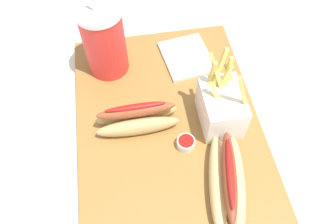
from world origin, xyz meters
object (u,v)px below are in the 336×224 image
Objects in this scene: hot_dog_2 at (227,180)px; napkin_stack at (187,57)px; fries_basket at (221,107)px; soda_cup at (104,40)px; ketchup_cup_1 at (186,143)px; hot_dog_1 at (137,119)px.

hot_dog_2 reaches higher than napkin_stack.
fries_basket is 0.14m from hot_dog_2.
hot_dog_2 is at bearing 29.96° from soda_cup.
napkin_stack is at bearing 168.05° from ketchup_cup_1.
fries_basket is 1.32× the size of napkin_stack.
soda_cup reaches higher than hot_dog_1.
fries_basket is at bearing 121.69° from ketchup_cup_1.
soda_cup is at bearing -130.94° from fries_basket.
soda_cup is 1.54× the size of hot_dog_1.
hot_dog_1 is 0.21m from napkin_stack.
soda_cup is at bearing -150.04° from hot_dog_2.
ketchup_cup_1 is (0.06, 0.08, -0.02)m from hot_dog_1.
fries_basket is 0.16m from hot_dog_1.
napkin_stack is (-0.22, 0.05, -0.01)m from ketchup_cup_1.
fries_basket is 0.18m from napkin_stack.
fries_basket is at bearing 49.06° from soda_cup.
napkin_stack is (-0.16, 0.13, -0.02)m from hot_dog_1.
ketchup_cup_1 is 0.22m from napkin_stack.
fries_basket is 0.98× the size of hot_dog_1.
fries_basket reaches higher than hot_dog_2.
hot_dog_2 is (0.14, -0.02, -0.02)m from fries_basket.
hot_dog_1 is (0.16, 0.04, -0.05)m from soda_cup.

